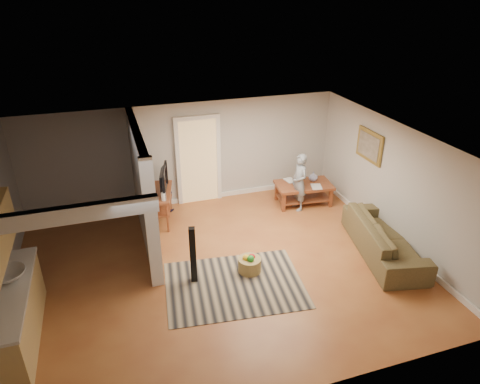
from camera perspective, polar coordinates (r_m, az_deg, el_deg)
The scene contains 11 objects.
ground at distance 8.38m, azimuth -2.70°, elevation -10.19°, with size 7.50×7.50×0.00m, color brown.
room_shell at distance 7.82m, azimuth -11.31°, elevation -1.03°, with size 7.54×6.02×2.52m.
area_rug at distance 7.98m, azimuth -0.75°, elevation -12.24°, with size 2.47×1.81×0.01m, color black.
sofa at distance 9.29m, azimuth 18.37°, elevation -7.65°, with size 2.42×0.95×0.71m, color #433D21.
coffee_table at distance 10.64m, azimuth 8.55°, elevation 0.55°, with size 1.43×0.93×0.80m.
tv_console at distance 9.76m, azimuth -10.42°, elevation -0.29°, with size 0.70×1.26×1.03m.
speaker_left at distance 7.79m, azimuth -6.28°, elevation -8.36°, with size 0.11×0.11×1.13m, color black.
speaker_right at distance 10.28m, azimuth -12.18°, elevation -0.30°, with size 0.10×0.10×0.96m, color black.
toy_basket at distance 8.22m, azimuth 1.28°, elevation -9.59°, with size 0.44×0.44×0.39m.
child at distance 10.53m, azimuth 7.69°, elevation -2.18°, with size 0.51×0.34×1.41m, color gray.
toddler at distance 10.54m, azimuth -9.79°, elevation -2.33°, with size 0.41×0.32×0.84m, color #1C1C3B.
Camera 1 is at (-1.70, -6.53, 4.97)m, focal length 32.00 mm.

